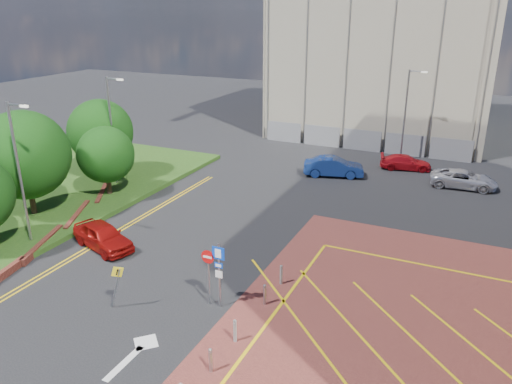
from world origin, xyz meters
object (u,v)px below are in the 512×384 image
Objects in this scene: lamp_back at (406,113)px; car_silver_back at (464,179)px; car_red_left at (103,236)px; tree_d at (100,132)px; car_red_back at (406,162)px; tree_b at (25,155)px; lamp_left_far at (112,127)px; lamp_left_near at (19,168)px; car_blue_back at (334,167)px; warning_sign at (116,282)px; sign_cluster at (215,268)px; tree_c at (106,155)px.

car_silver_back is at bearing -42.87° from lamp_back.
tree_d is at bearing 58.65° from car_red_left.
tree_b is at bearing 122.88° from car_red_back.
lamp_back is (18.50, 16.00, -0.30)m from lamp_left_far.
lamp_left_near is 23.26m from car_blue_back.
tree_b reaches higher than warning_sign.
sign_cluster reaches higher than car_red_left.
lamp_back is at bearing 75.37° from warning_sign.
lamp_left_far is 1.84× the size of car_red_left.
tree_d is 0.76× the size of lamp_back.
car_red_back is at bearing 79.71° from sign_cluster.
lamp_left_near is (4.08, -11.00, 0.79)m from tree_d.
car_red_back is (18.29, 15.74, -2.58)m from tree_c.
lamp_left_near is 1.67× the size of car_blue_back.
sign_cluster is 4.42m from warning_sign.
tree_b is 4.32m from lamp_left_near.
car_silver_back is (9.75, 1.51, -0.11)m from car_blue_back.
car_blue_back is at bearing 91.43° from sign_cluster.
car_red_back is 5.52m from car_silver_back.
car_red_back is (21.29, 12.74, -3.26)m from tree_d.
tree_c is 0.61× the size of lamp_left_near.
car_silver_back is (17.94, 19.49, -0.07)m from car_red_left.
tree_d is at bearing 108.14° from car_red_back.
lamp_left_near is 2.50× the size of sign_cluster.
sign_cluster is 25.19m from car_red_back.
car_red_left is 0.91× the size of car_blue_back.
tree_b is 22.70m from car_blue_back.
sign_cluster is 20.47m from car_blue_back.
sign_cluster is at bearing 156.97° from car_red_back.
car_silver_back is at bearing -97.72° from car_blue_back.
tree_b is 1.39× the size of car_silver_back.
car_silver_back is (5.46, -5.07, -3.69)m from lamp_back.
tree_b reaches higher than sign_cluster.
warning_sign is 0.52× the size of car_red_left.
lamp_left_far is 1.91× the size of car_red_back.
lamp_left_far reaches higher than car_red_back.
lamp_back reaches higher than tree_c.
tree_d is 25.47m from lamp_back.
lamp_left_near is at bearing -82.31° from tree_c.
lamp_back is (19.58, 23.00, 0.12)m from tree_b.
tree_c is at bearing 117.96° from car_red_back.
lamp_left_near reaches higher than warning_sign.
tree_b is 29.24m from car_red_back.
lamp_back is at bearing -49.66° from car_blue_back.
lamp_left_near reaches higher than car_red_left.
car_blue_back is at bearing 118.03° from car_red_back.
tree_c is 0.61× the size of lamp_left_far.
warning_sign is at bearing -27.26° from tree_b.
lamp_back is at bearing 36.09° from tree_d.
tree_c is 17.68m from car_blue_back.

